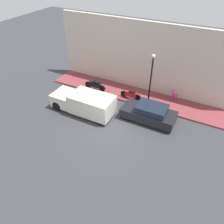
% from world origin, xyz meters
% --- Properties ---
extents(ground_plane, '(60.00, 60.00, 0.00)m').
position_xyz_m(ground_plane, '(0.00, 0.00, 0.00)').
color(ground_plane, '#38383D').
extents(sidewalk, '(2.51, 15.62, 0.13)m').
position_xyz_m(sidewalk, '(5.02, 0.00, 0.06)').
color(sidewalk, brown).
rests_on(sidewalk, ground_plane).
extents(building_facade, '(0.30, 15.62, 5.97)m').
position_xyz_m(building_facade, '(6.42, 0.00, 2.99)').
color(building_facade, beige).
rests_on(building_facade, ground_plane).
extents(parked_car, '(1.74, 3.97, 1.34)m').
position_xyz_m(parked_car, '(2.40, -2.19, 0.65)').
color(parked_car, black).
rests_on(parked_car, ground_plane).
extents(delivery_van, '(1.92, 5.05, 1.64)m').
position_xyz_m(delivery_van, '(1.10, 2.67, 0.85)').
color(delivery_van, silver).
rests_on(delivery_van, ground_plane).
extents(motorcycle_black, '(0.30, 2.05, 0.84)m').
position_xyz_m(motorcycle_black, '(4.21, 3.52, 0.58)').
color(motorcycle_black, black).
rests_on(motorcycle_black, sidewalk).
extents(motorcycle_red, '(0.30, 1.83, 0.76)m').
position_xyz_m(motorcycle_red, '(4.30, 0.08, 0.54)').
color(motorcycle_red, '#B21E1E').
rests_on(motorcycle_red, sidewalk).
extents(streetlamp, '(0.28, 0.28, 4.33)m').
position_xyz_m(streetlamp, '(4.05, -1.54, 2.78)').
color(streetlamp, black).
rests_on(streetlamp, sidewalk).
extents(cafe_chair, '(0.40, 0.40, 0.95)m').
position_xyz_m(cafe_chair, '(5.68, -3.17, 0.68)').
color(cafe_chair, '#D8338C').
rests_on(cafe_chair, sidewalk).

